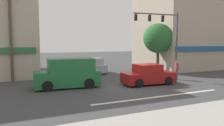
{
  "coord_description": "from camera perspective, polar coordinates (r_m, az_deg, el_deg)",
  "views": [
    {
      "loc": [
        -8.1,
        -14.02,
        3.22
      ],
      "look_at": [
        -0.76,
        2.0,
        1.6
      ],
      "focal_mm": 35.0,
      "sensor_mm": 36.0,
      "label": 1
    }
  ],
  "objects": [
    {
      "name": "ground_plane",
      "position": [
        16.51,
        5.31,
        -6.02
      ],
      "size": [
        120.0,
        120.0,
        0.0
      ],
      "primitive_type": "plane",
      "color": "#3D3D3F"
    },
    {
      "name": "pedestrian_mid_crossing",
      "position": [
        19.94,
        16.48,
        -1.5
      ],
      "size": [
        0.29,
        0.56,
        1.67
      ],
      "color": "#4C4742",
      "rests_on": "ground"
    },
    {
      "name": "utility_pole_near_left",
      "position": [
        19.82,
        -24.95,
        6.71
      ],
      "size": [
        1.4,
        0.22,
        7.49
      ],
      "color": "brown",
      "rests_on": "ground"
    },
    {
      "name": "sedan_parked_curbside",
      "position": [
        17.25,
        9.44,
        -3.19
      ],
      "size": [
        4.18,
        2.03,
        1.58
      ],
      "color": "maroon",
      "rests_on": "ground"
    },
    {
      "name": "street_tree",
      "position": [
        24.31,
        11.96,
        6.32
      ],
      "size": [
        3.22,
        3.22,
        5.35
      ],
      "color": "#4C3823",
      "rests_on": "ground"
    },
    {
      "name": "utility_pole_far_right",
      "position": [
        28.0,
        12.09,
        7.24
      ],
      "size": [
        1.4,
        0.22,
        8.19
      ],
      "color": "brown",
      "rests_on": "ground"
    },
    {
      "name": "van_crossing_leftbound",
      "position": [
        16.13,
        -11.34,
        -2.75
      ],
      "size": [
        4.73,
        2.32,
        2.11
      ],
      "color": "#1E6033",
      "rests_on": "ground"
    },
    {
      "name": "sedan_approaching_near",
      "position": [
        23.93,
        -4.68,
        -0.78
      ],
      "size": [
        2.09,
        4.2,
        1.58
      ],
      "color": "#999EA3",
      "rests_on": "ground"
    },
    {
      "name": "traffic_light_mast",
      "position": [
        22.04,
        13.86,
        7.91
      ],
      "size": [
        4.88,
        0.54,
        6.2
      ],
      "color": "#47474C",
      "rests_on": "ground"
    },
    {
      "name": "lane_marking_stripe",
      "position": [
        13.66,
        12.73,
        -8.5
      ],
      "size": [
        9.0,
        0.24,
        0.01
      ],
      "primitive_type": "cube",
      "color": "silver",
      "rests_on": "ground"
    },
    {
      "name": "building_right_corner",
      "position": [
        31.38,
        20.4,
        9.89
      ],
      "size": [
        13.77,
        8.67,
        11.87
      ],
      "color": "tan",
      "rests_on": "ground"
    }
  ]
}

